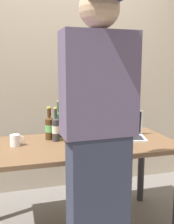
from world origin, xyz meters
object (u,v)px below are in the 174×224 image
(beer_bottle_green, at_px, (59,123))
(beer_bottle_amber, at_px, (67,126))
(laptop, at_px, (124,132))
(person_figure, at_px, (98,140))
(beer_bottle_brown, at_px, (49,127))
(beer_bottle_dark, at_px, (56,128))
(coffee_mug, at_px, (15,140))

(beer_bottle_green, bearing_deg, beer_bottle_amber, -77.14)
(laptop, xyz_separation_m, person_figure, (-0.45, -0.67, 0.14))
(beer_bottle_brown, height_order, beer_bottle_dark, beer_bottle_dark)
(coffee_mug, bearing_deg, beer_bottle_green, 27.50)
(beer_bottle_amber, relative_size, beer_bottle_brown, 1.18)
(beer_bottle_amber, bearing_deg, beer_bottle_green, 102.86)
(beer_bottle_green, bearing_deg, person_figure, -84.54)
(beer_bottle_brown, xyz_separation_m, beer_bottle_green, (0.09, 0.08, 0.01))
(beer_bottle_green, height_order, coffee_mug, beer_bottle_green)
(coffee_mug, bearing_deg, beer_bottle_brown, 22.97)
(laptop, xyz_separation_m, beer_bottle_dark, (-0.58, 0.05, 0.05))
(person_figure, distance_m, coffee_mug, 0.82)
(laptop, relative_size, beer_bottle_brown, 1.46)
(laptop, distance_m, beer_bottle_green, 0.57)
(beer_bottle_amber, xyz_separation_m, person_figure, (0.04, -0.68, 0.07))
(laptop, xyz_separation_m, beer_bottle_green, (-0.53, 0.19, 0.07))
(beer_bottle_amber, bearing_deg, person_figure, -86.44)
(beer_bottle_amber, xyz_separation_m, beer_bottle_dark, (-0.09, 0.03, -0.02))
(laptop, distance_m, beer_bottle_dark, 0.59)
(person_figure, bearing_deg, laptop, 56.06)
(beer_bottle_amber, xyz_separation_m, beer_bottle_brown, (-0.13, 0.10, -0.02))
(beer_bottle_dark, xyz_separation_m, person_figure, (0.13, -0.71, 0.09))
(beer_bottle_amber, relative_size, beer_bottle_green, 1.03)
(beer_bottle_green, distance_m, coffee_mug, 0.43)
(laptop, distance_m, person_figure, 0.82)
(beer_bottle_amber, xyz_separation_m, beer_bottle_green, (-0.04, 0.17, -0.01))
(beer_bottle_amber, distance_m, beer_bottle_dark, 0.10)
(beer_bottle_green, relative_size, beer_bottle_dark, 1.14)
(laptop, xyz_separation_m, beer_bottle_brown, (-0.62, 0.11, 0.05))
(beer_bottle_brown, bearing_deg, beer_bottle_dark, -57.29)
(beer_bottle_brown, xyz_separation_m, person_figure, (0.18, -0.78, 0.09))
(beer_bottle_amber, distance_m, person_figure, 0.69)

